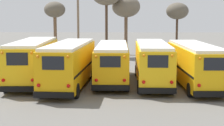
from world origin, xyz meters
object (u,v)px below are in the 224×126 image
Objects in this scene: school_bus_2 at (112,61)px; utility_pole at (78,22)px; school_bus_3 at (152,62)px; bare_tree_1 at (126,7)px; school_bus_1 at (70,63)px; bare_tree_3 at (177,12)px; school_bus_0 at (33,60)px; bare_tree_0 at (55,11)px; school_bus_4 at (195,63)px.

utility_pole is at bearing 108.90° from school_bus_2.
bare_tree_1 reaches higher than school_bus_3.
school_bus_1 reaches higher than school_bus_2.
bare_tree_3 is at bearing 74.85° from school_bus_3.
school_bus_0 is 1.05× the size of school_bus_3.
bare_tree_3 is at bearing 8.37° from bare_tree_0.
school_bus_3 is at bearing -85.15° from bare_tree_1.
school_bus_4 is (12.32, -0.96, -0.10)m from school_bus_0.
school_bus_2 is 19.61m from bare_tree_1.
school_bus_0 is at bearing -129.95° from bare_tree_3.
school_bus_1 is 6.26m from school_bus_3.
school_bus_1 is at bearing -169.76° from school_bus_3.
utility_pole is at bearing -161.24° from bare_tree_3.
school_bus_2 is 0.96× the size of school_bus_4.
school_bus_0 is 1.15× the size of utility_pole.
school_bus_3 reaches higher than school_bus_4.
school_bus_2 is at bearing 167.12° from school_bus_4.
school_bus_3 is 1.22× the size of bare_tree_1.
bare_tree_3 is (13.81, 16.49, 3.89)m from school_bus_0.
school_bus_0 is 1.03× the size of school_bus_2.
school_bus_2 is 1.02× the size of school_bus_3.
bare_tree_1 is at bearing 68.79° from school_bus_0.
school_bus_3 is at bearing -55.38° from bare_tree_0.
utility_pole is 1.26× the size of bare_tree_3.
school_bus_3 is 3.13m from school_bus_4.
school_bus_0 is 0.99× the size of school_bus_1.
school_bus_2 is (6.16, 0.45, -0.15)m from school_bus_0.
utility_pole is (2.04, 12.49, 2.70)m from school_bus_0.
school_bus_3 is 0.94× the size of school_bus_4.
bare_tree_3 reaches higher than school_bus_0.
school_bus_2 is at bearing -94.19° from bare_tree_1.
bare_tree_1 reaches higher than school_bus_2.
bare_tree_0 is 14.91m from bare_tree_3.
utility_pole reaches higher than school_bus_4.
bare_tree_1 is 1.14× the size of bare_tree_3.
school_bus_3 is (3.08, -0.86, 0.08)m from school_bus_2.
bare_tree_0 is at bearing 93.73° from school_bus_0.
school_bus_1 is 9.26m from school_bus_4.
school_bus_0 is 6.18m from school_bus_2.
school_bus_3 is at bearing 10.24° from school_bus_1.
utility_pole is 9.07m from bare_tree_1.
school_bus_0 is 12.94m from utility_pole.
utility_pole reaches higher than school_bus_3.
school_bus_0 is 21.86m from bare_tree_3.
school_bus_2 is 3.20m from school_bus_3.
utility_pole reaches higher than school_bus_2.
school_bus_4 is (3.08, -0.54, -0.03)m from school_bus_3.
bare_tree_3 is (6.26, -2.97, -0.59)m from bare_tree_1.
school_bus_1 is at bearing -102.03° from bare_tree_1.
school_bus_2 is 16.10m from bare_tree_0.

